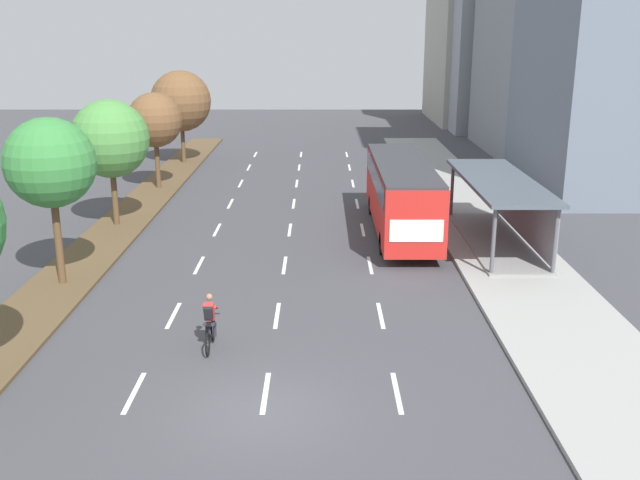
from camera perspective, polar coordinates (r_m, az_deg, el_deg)
ground_plane at (r=18.74m, az=-4.40°, el=-13.40°), size 140.00×140.00×0.00m
median_strip at (r=38.61m, az=-14.46°, el=2.06°), size 2.60×52.00×0.12m
sidewalk_right at (r=38.16m, az=11.98°, el=2.09°), size 4.50×52.00×0.15m
lane_divider_left at (r=34.89m, az=-7.98°, el=0.82°), size 0.14×45.11×0.01m
lane_divider_center at (r=34.56m, az=-2.23°, el=0.82°), size 0.14×45.11×0.01m
lane_divider_right at (r=34.59m, az=3.57°, el=0.81°), size 0.14×45.11×0.01m
bus_shelter at (r=32.65m, az=14.52°, el=2.74°), size 2.90×9.86×2.86m
bus at (r=33.84m, az=6.64°, el=3.98°), size 2.54×11.29×3.37m
cyclist at (r=21.98m, az=-8.55°, el=-6.57°), size 0.46×1.82×1.71m
median_tree_second at (r=27.69m, az=-20.42°, el=5.73°), size 3.26×3.26×6.18m
median_tree_third at (r=35.69m, az=-16.12°, el=7.70°), size 3.68×3.68×6.01m
median_tree_fourth at (r=43.70m, az=-12.78°, el=9.25°), size 3.19×3.19×5.62m
median_tree_fifth at (r=51.84m, az=-10.79°, el=10.76°), size 4.20×4.20×6.40m
building_mid_right at (r=58.37m, az=18.03°, el=14.31°), size 8.76×14.40×15.82m
building_far_right at (r=70.95m, az=14.32°, el=16.22°), size 9.01×9.37×19.23m
building_tall_right at (r=77.63m, az=13.47°, el=14.80°), size 11.19×14.39×15.29m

